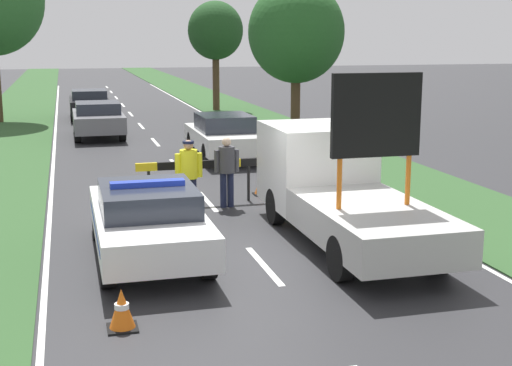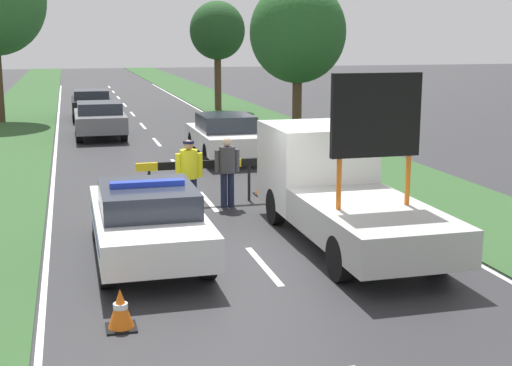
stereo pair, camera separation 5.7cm
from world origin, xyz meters
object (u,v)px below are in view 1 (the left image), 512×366
queued_car_van_white (224,135)px  roadside_tree_near_left (215,31)px  traffic_cone_centre_front (261,184)px  queued_car_suv_grey (98,119)px  traffic_cone_near_truck (122,309)px  roadside_tree_near_right (296,32)px  traffic_cone_near_police (287,192)px  queued_car_sedan_black (89,103)px  pedestrian_civilian (227,166)px  police_car (148,219)px  road_barrier (199,168)px  police_officer (189,171)px  work_truck (336,185)px

queued_car_van_white → roadside_tree_near_left: roadside_tree_near_left is taller
traffic_cone_centre_front → queued_car_suv_grey: (-3.52, 11.82, 0.49)m
traffic_cone_near_truck → roadside_tree_near_right: bearing=65.4°
queued_car_van_white → roadside_tree_near_left: size_ratio=0.76×
traffic_cone_near_truck → roadside_tree_near_right: roadside_tree_near_right is taller
traffic_cone_near_police → queued_car_van_white: bearing=90.6°
queued_car_suv_grey → roadside_tree_near_left: bearing=-126.2°
traffic_cone_centre_front → queued_car_sedan_black: size_ratio=0.13×
pedestrian_civilian → queued_car_van_white: (1.40, 6.68, -0.20)m
police_car → traffic_cone_near_truck: 3.30m
queued_car_suv_grey → traffic_cone_near_truck: bearing=88.2°
traffic_cone_centre_front → queued_car_suv_grey: queued_car_suv_grey is taller
queued_car_suv_grey → roadside_tree_near_right: size_ratio=0.67×
road_barrier → traffic_cone_centre_front: size_ratio=5.65×
pedestrian_civilian → roadside_tree_near_right: size_ratio=0.27×
road_barrier → queued_car_sedan_black: 19.38m
traffic_cone_near_truck → queued_car_sedan_black: (0.53, 26.51, 0.47)m
police_officer → queued_car_suv_grey: police_officer is taller
queued_car_sedan_black → roadside_tree_near_right: (8.21, -7.45, 3.38)m
traffic_cone_centre_front → roadside_tree_near_left: (3.23, 21.03, 3.99)m
work_truck → road_barrier: work_truck is taller
police_car → traffic_cone_near_truck: bearing=-107.3°
pedestrian_civilian → traffic_cone_centre_front: (1.14, 1.08, -0.71)m
work_truck → traffic_cone_near_police: (-0.11, 2.97, -0.78)m
pedestrian_civilian → queued_car_suv_grey: (-2.38, 12.89, -0.22)m
queued_car_van_white → queued_car_sedan_black: size_ratio=1.03×
road_barrier → pedestrian_civilian: pedestrian_civilian is taller
police_car → work_truck: (3.85, 0.49, 0.33)m
roadside_tree_near_left → roadside_tree_near_right: size_ratio=0.94×
queued_car_van_white → traffic_cone_near_truck: bearing=71.8°
work_truck → queued_car_sedan_black: size_ratio=1.41×
traffic_cone_near_police → roadside_tree_near_left: size_ratio=0.10×
queued_car_sedan_black → roadside_tree_near_left: (6.85, 2.30, 3.49)m
queued_car_sedan_black → roadside_tree_near_left: 8.02m
police_officer → queued_car_van_white: 7.66m
queued_car_van_white → queued_car_sedan_black: 13.69m
queued_car_van_white → roadside_tree_near_right: bearing=-127.4°
queued_car_suv_grey → traffic_cone_centre_front: bearing=106.6°
queued_car_van_white → queued_car_sedan_black: bearing=-73.6°
pedestrian_civilian → traffic_cone_near_truck: 7.37m
work_truck → road_barrier: (-2.14, 3.55, -0.18)m
road_barrier → queued_car_suv_grey: 12.50m
traffic_cone_near_police → roadside_tree_near_left: (2.90, 22.17, 3.97)m
pedestrian_civilian → queued_car_suv_grey: bearing=80.2°
police_car → police_officer: 3.21m
road_barrier → police_officer: (-0.44, -1.10, 0.15)m
road_barrier → roadside_tree_near_left: 22.40m
pedestrian_civilian → traffic_cone_near_police: (1.47, -0.06, -0.70)m
traffic_cone_centre_front → queued_car_sedan_black: bearing=100.9°
pedestrian_civilian → queued_car_sedan_black: size_ratio=0.39×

